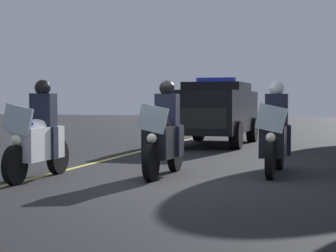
# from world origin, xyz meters

# --- Properties ---
(ground_plane) EXTENTS (80.00, 80.00, 0.00)m
(ground_plane) POSITION_xyz_m (0.00, 0.00, 0.00)
(ground_plane) COLOR black
(lane_stripe_center) EXTENTS (48.00, 0.12, 0.01)m
(lane_stripe_center) POSITION_xyz_m (0.00, -2.16, 0.00)
(lane_stripe_center) COLOR #E0D14C
(lane_stripe_center) RESTS_ON ground
(police_motorcycle_lead_left) EXTENTS (2.14, 0.56, 1.72)m
(police_motorcycle_lead_left) POSITION_xyz_m (0.65, -2.03, 0.70)
(police_motorcycle_lead_left) COLOR black
(police_motorcycle_lead_left) RESTS_ON ground
(police_motorcycle_lead_right) EXTENTS (2.14, 0.56, 1.72)m
(police_motorcycle_lead_right) POSITION_xyz_m (-0.38, -0.08, 0.70)
(police_motorcycle_lead_right) COLOR black
(police_motorcycle_lead_right) RESTS_ON ground
(police_motorcycle_trailing) EXTENTS (2.14, 0.56, 1.72)m
(police_motorcycle_trailing) POSITION_xyz_m (-1.21, 1.80, 0.70)
(police_motorcycle_trailing) COLOR black
(police_motorcycle_trailing) RESTS_ON ground
(police_suv) EXTENTS (4.92, 2.11, 2.05)m
(police_suv) POSITION_xyz_m (-8.04, -0.78, 1.07)
(police_suv) COLOR black
(police_suv) RESTS_ON ground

